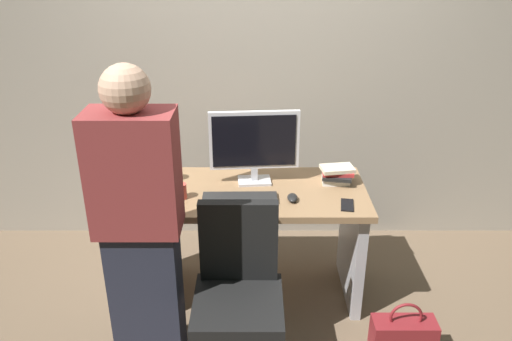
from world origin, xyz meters
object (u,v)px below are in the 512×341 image
office_chair (239,305)px  keyboard (240,198)px  cup_by_monitor (172,173)px  book_stack (337,174)px  person_at_desk (140,230)px  handbag (403,339)px  cell_phone (347,205)px  desk (256,224)px  monitor (254,143)px  mouse (292,198)px  cup_near_keyboard (181,191)px

office_chair → keyboard: (-0.01, 0.55, 0.32)m
cup_by_monitor → book_stack: 1.02m
book_stack → cup_by_monitor: bearing=177.6°
person_at_desk → book_stack: 1.28m
keyboard → handbag: (0.88, -0.48, -0.61)m
cell_phone → keyboard: bearing=-178.2°
handbag → cell_phone: bearing=124.5°
desk → monitor: bearing=95.5°
keyboard → desk: bearing=52.5°
office_chair → cup_by_monitor: office_chair is taller
office_chair → mouse: size_ratio=9.40×
desk → person_at_desk: 0.91m
monitor → cup_by_monitor: 0.55m
mouse → cup_by_monitor: size_ratio=1.13×
monitor → keyboard: bearing=-109.6°
cup_by_monitor → cell_phone: cup_by_monitor is taller
book_stack → desk: bearing=-168.4°
handbag → person_at_desk: bearing=-178.5°
desk → mouse: 0.35m
desk → book_stack: (0.50, 0.10, 0.29)m
keyboard → mouse: 0.30m
person_at_desk → keyboard: bearing=48.3°
monitor → cup_by_monitor: bearing=176.1°
mouse → cup_by_monitor: cup_by_monitor is taller
keyboard → handbag: 1.18m
mouse → book_stack: 0.37m
desk → keyboard: (-0.09, -0.13, 0.24)m
person_at_desk → cup_near_keyboard: bearing=77.5°
monitor → mouse: 0.41m
keyboard → cup_near_keyboard: cup_near_keyboard is taller
desk → mouse: bearing=-33.0°
office_chair → cup_by_monitor: (-0.43, 0.82, 0.35)m
person_at_desk → cup_by_monitor: 0.78m
person_at_desk → handbag: (1.34, 0.04, -0.70)m
person_at_desk → mouse: person_at_desk is taller
cup_near_keyboard → cup_by_monitor: bearing=108.9°
cup_near_keyboard → monitor: bearing=27.0°
mouse → book_stack: book_stack is taller
person_at_desk → keyboard: 0.69m
monitor → keyboard: size_ratio=1.26×
cup_near_keyboard → keyboard: bearing=-3.1°
cup_near_keyboard → book_stack: (0.93, 0.21, 0.01)m
desk → keyboard: size_ratio=3.08×
cup_near_keyboard → desk: bearing=13.8°
cup_by_monitor → book_stack: size_ratio=0.42×
monitor → cell_phone: size_ratio=3.76×
book_stack → person_at_desk: bearing=-144.7°
person_at_desk → handbag: bearing=1.5°
person_at_desk → book_stack: bearing=35.3°
office_chair → cup_near_keyboard: size_ratio=10.41×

